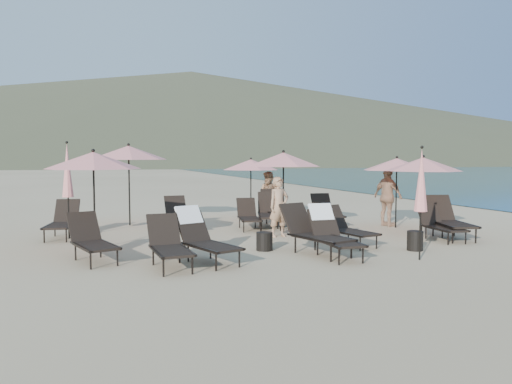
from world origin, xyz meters
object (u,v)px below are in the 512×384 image
object	(u,v)px
lounger_5	(449,219)
lounger_0	(92,239)
umbrella_closed_0	(421,181)
beachgoer_b	(269,196)
lounger_8	(248,215)
umbrella_open_2	(423,164)
lounger_6	(63,221)
lounger_3	(332,232)
side_table_0	(264,241)
side_table_1	(415,241)
lounger_13	(314,231)
beachgoer_a	(279,207)
umbrella_open_1	(283,159)
lounger_7	(179,215)
lounger_11	(327,211)
umbrella_open_5	(397,164)
umbrella_open_4	(251,165)
lounger_9	(269,211)
umbrella_open_3	(129,153)
lounger_10	(278,209)
lounger_1	(169,244)
lounger_2	(203,236)
lounger_4	(347,227)
umbrella_closed_1	(67,171)
beachgoer_c	(388,197)
lounger_12	(440,224)
umbrella_open_0	(93,161)

from	to	relation	value
lounger_5	lounger_0	bearing A→B (deg)	-164.12
umbrella_closed_0	beachgoer_b	bearing A→B (deg)	94.75
lounger_8	umbrella_open_2	bearing A→B (deg)	-23.12
lounger_5	lounger_6	distance (m)	10.01
lounger_3	lounger_5	size ratio (longest dim) A/B	0.88
side_table_0	side_table_1	size ratio (longest dim) A/B	0.94
lounger_13	beachgoer_a	world-z (taller)	beachgoer_a
lounger_8	umbrella_closed_0	size ratio (longest dim) A/B	0.68
lounger_3	lounger_13	distance (m)	0.44
umbrella_closed_0	side_table_1	size ratio (longest dim) A/B	5.28
lounger_5	umbrella_open_1	size ratio (longest dim) A/B	0.86
lounger_7	lounger_11	distance (m)	4.49
lounger_3	umbrella_open_5	world-z (taller)	umbrella_open_5
lounger_0	lounger_7	size ratio (longest dim) A/B	1.05
side_table_0	umbrella_closed_0	bearing A→B (deg)	-37.26
lounger_13	side_table_0	xyz separation A→B (m)	(-0.88, 0.69, -0.28)
lounger_6	umbrella_open_1	size ratio (longest dim) A/B	0.76
lounger_11	lounger_5	bearing A→B (deg)	-50.55
lounger_7	umbrella_open_4	distance (m)	3.54
umbrella_open_2	lounger_13	bearing A→B (deg)	-160.53
lounger_9	umbrella_closed_0	size ratio (longest dim) A/B	0.80
beachgoer_a	lounger_0	bearing A→B (deg)	-171.56
lounger_5	umbrella_open_4	bearing A→B (deg)	139.80
umbrella_open_2	umbrella_open_3	world-z (taller)	umbrella_open_3
umbrella_closed_0	lounger_10	bearing A→B (deg)	97.40
lounger_1	beachgoer_a	bearing A→B (deg)	36.16
umbrella_open_5	lounger_13	bearing A→B (deg)	-145.30
beachgoer_b	umbrella_open_2	bearing A→B (deg)	-6.36
lounger_11	lounger_13	bearing A→B (deg)	-112.29
umbrella_open_5	side_table_0	distance (m)	5.59
lounger_2	umbrella_closed_0	size ratio (longest dim) A/B	0.79
umbrella_open_1	lounger_2	bearing A→B (deg)	-133.88
lounger_6	side_table_1	xyz separation A→B (m)	(7.52, -4.50, -0.22)
lounger_4	lounger_11	distance (m)	3.42
lounger_0	lounger_11	bearing A→B (deg)	8.73
lounger_6	umbrella_closed_1	distance (m)	1.32
lounger_6	beachgoer_c	bearing A→B (deg)	5.24
lounger_12	beachgoer_c	distance (m)	2.64
lounger_4	umbrella_open_0	bearing A→B (deg)	155.41
beachgoer_c	umbrella_closed_1	bearing A→B (deg)	72.82
umbrella_open_1	umbrella_open_2	bearing A→B (deg)	-28.17
umbrella_open_5	side_table_0	xyz separation A→B (m)	(-4.91, -2.10, -1.67)
lounger_3	side_table_1	world-z (taller)	lounger_3
lounger_8	lounger_11	world-z (taller)	lounger_11
lounger_3	umbrella_open_0	xyz separation A→B (m)	(-4.72, 2.44, 1.51)
lounger_12	lounger_2	bearing A→B (deg)	-168.89
lounger_11	umbrella_open_5	size ratio (longest dim) A/B	0.80
umbrella_open_3	lounger_6	bearing A→B (deg)	-135.47
lounger_7	umbrella_closed_0	world-z (taller)	umbrella_closed_0
lounger_8	side_table_0	xyz separation A→B (m)	(-0.72, -3.31, -0.20)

